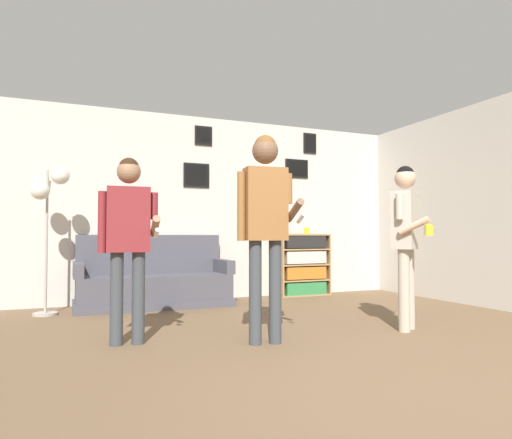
% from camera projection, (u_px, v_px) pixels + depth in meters
% --- Properties ---
extents(ground_plane, '(20.00, 20.00, 0.00)m').
position_uv_depth(ground_plane, '(476.00, 411.00, 2.41)').
color(ground_plane, brown).
extents(wall_back, '(8.41, 0.08, 2.70)m').
position_uv_depth(wall_back, '(213.00, 208.00, 6.84)').
color(wall_back, beige).
rests_on(wall_back, ground_plane).
extents(wall_right, '(0.06, 7.11, 2.70)m').
position_uv_depth(wall_right, '(497.00, 203.00, 5.80)').
color(wall_right, beige).
rests_on(wall_right, ground_plane).
extents(couch, '(2.00, 0.80, 0.94)m').
position_uv_depth(couch, '(154.00, 283.00, 6.06)').
color(couch, '#4C4C56').
rests_on(couch, ground_plane).
extents(bookshelf, '(0.84, 0.30, 0.96)m').
position_uv_depth(bookshelf, '(303.00, 265.00, 7.14)').
color(bookshelf, '#A87F51').
rests_on(bookshelf, ground_plane).
extents(floor_lamp, '(0.42, 0.46, 1.76)m').
position_uv_depth(floor_lamp, '(47.00, 195.00, 5.40)').
color(floor_lamp, '#ADA89E').
rests_on(floor_lamp, ground_plane).
extents(person_player_foreground_left, '(0.50, 0.47, 1.61)m').
position_uv_depth(person_player_foreground_left, '(128.00, 230.00, 3.93)').
color(person_player_foreground_left, '#3D4247').
rests_on(person_player_foreground_left, ground_plane).
extents(person_player_foreground_center, '(0.50, 0.51, 1.81)m').
position_uv_depth(person_player_foreground_center, '(265.00, 213.00, 3.96)').
color(person_player_foreground_center, '#3D4247').
rests_on(person_player_foreground_center, ground_plane).
extents(person_watcher_holding_cup, '(0.42, 0.56, 1.63)m').
position_uv_depth(person_watcher_holding_cup, '(406.00, 229.00, 4.52)').
color(person_watcher_holding_cup, '#B7AD99').
rests_on(person_watcher_holding_cup, ground_plane).
extents(drinking_cup, '(0.09, 0.09, 0.10)m').
position_uv_depth(drinking_cup, '(307.00, 231.00, 7.19)').
color(drinking_cup, yellow).
rests_on(drinking_cup, bookshelf).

